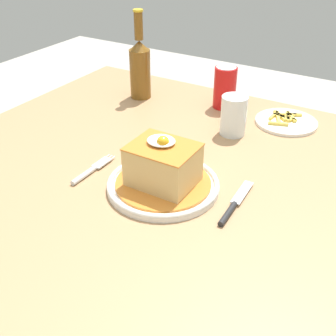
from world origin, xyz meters
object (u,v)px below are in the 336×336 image
(knife, at_px, (232,207))
(side_plate_fries, at_px, (286,121))
(soda_can, at_px, (225,87))
(drinking_glass, at_px, (233,118))
(main_plate, at_px, (163,184))
(fork, at_px, (90,171))
(beer_bottle_amber, at_px, (140,66))

(knife, bearing_deg, side_plate_fries, 94.07)
(soda_can, relative_size, drinking_glass, 1.18)
(main_plate, height_order, fork, main_plate)
(main_plate, xyz_separation_m, beer_bottle_amber, (-0.33, 0.40, 0.09))
(drinking_glass, bearing_deg, knife, -66.35)
(beer_bottle_amber, bearing_deg, drinking_glass, -13.68)
(knife, bearing_deg, fork, -172.92)
(fork, relative_size, beer_bottle_amber, 0.53)
(fork, distance_m, beer_bottle_amber, 0.47)
(fork, bearing_deg, drinking_glass, 60.54)
(knife, height_order, drinking_glass, drinking_glass)
(soda_can, distance_m, side_plate_fries, 0.20)
(drinking_glass, xyz_separation_m, side_plate_fries, (0.10, 0.13, -0.04))
(knife, distance_m, beer_bottle_amber, 0.63)
(main_plate, relative_size, fork, 1.72)
(knife, height_order, soda_can, soda_can)
(knife, distance_m, side_plate_fries, 0.44)
(soda_can, height_order, side_plate_fries, soda_can)
(knife, bearing_deg, main_plate, -178.14)
(main_plate, bearing_deg, soda_can, 98.51)
(beer_bottle_amber, bearing_deg, soda_can, 13.65)
(knife, relative_size, side_plate_fries, 0.97)
(fork, height_order, side_plate_fries, side_plate_fries)
(beer_bottle_amber, relative_size, side_plate_fries, 1.56)
(side_plate_fries, bearing_deg, main_plate, -105.87)
(main_plate, relative_size, beer_bottle_amber, 0.91)
(soda_can, bearing_deg, knife, -63.46)
(knife, height_order, side_plate_fries, side_plate_fries)
(soda_can, bearing_deg, fork, -101.86)
(main_plate, height_order, drinking_glass, drinking_glass)
(knife, xyz_separation_m, beer_bottle_amber, (-0.49, 0.39, 0.09))
(main_plate, xyz_separation_m, side_plate_fries, (0.13, 0.45, -0.00))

